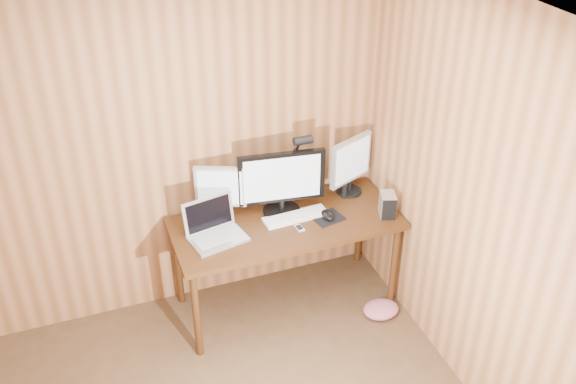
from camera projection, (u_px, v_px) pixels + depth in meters
room_shell at (211, 373)px, 2.67m from camera, size 4.00×4.00×4.00m
desk at (282, 230)px, 4.63m from camera, size 1.60×0.70×0.75m
monitor_center at (282, 182)px, 4.47m from camera, size 0.62×0.27×0.48m
monitor_left at (221, 191)px, 4.44m from camera, size 0.34×0.17×0.40m
monitor_right at (351, 164)px, 4.71m from camera, size 0.38×0.19×0.45m
laptop at (214, 228)px, 4.32m from camera, size 0.41×0.35×0.26m
keyboard at (296, 216)px, 4.54m from camera, size 0.48×0.17×0.02m
mousepad at (328, 218)px, 4.54m from camera, size 0.24×0.21×0.00m
mouse at (328, 215)px, 4.53m from camera, size 0.12×0.14×0.04m
hard_drive at (387, 205)px, 4.53m from camera, size 0.14×0.18×0.17m
phone at (299, 228)px, 4.42m from camera, size 0.06×0.10×0.01m
speaker at (344, 191)px, 4.75m from camera, size 0.04×0.04×0.11m
desk_lamp at (300, 156)px, 4.56m from camera, size 0.13×0.19×0.59m
fabric_pile at (381, 309)px, 4.77m from camera, size 0.28×0.23×0.09m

